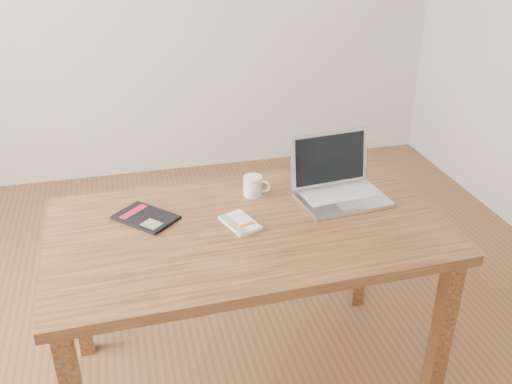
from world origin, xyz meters
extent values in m
plane|color=brown|center=(0.00, 0.00, 0.00)|extent=(4.00, 4.00, 0.00)
cube|color=brown|center=(0.13, -0.16, 0.73)|extent=(1.45, 0.85, 0.04)
cube|color=brown|center=(0.79, -0.49, 0.35)|extent=(0.06, 0.06, 0.71)
cube|color=brown|center=(-0.53, 0.17, 0.35)|extent=(0.06, 0.06, 0.71)
cube|color=brown|center=(0.77, 0.20, 0.35)|extent=(0.06, 0.06, 0.71)
cube|color=silver|center=(0.11, -0.15, 0.76)|extent=(0.14, 0.18, 0.01)
cube|color=white|center=(0.11, -0.15, 0.76)|extent=(0.14, 0.18, 0.01)
cube|color=gray|center=(0.08, -0.16, 0.76)|extent=(0.08, 0.15, 0.00)
cube|color=#D04E0E|center=(0.13, -0.18, 0.76)|extent=(0.05, 0.03, 0.00)
cube|color=black|center=(-0.22, -0.03, 0.76)|extent=(0.26, 0.26, 0.01)
cube|color=#B70D23|center=(-0.27, 0.02, 0.76)|extent=(0.11, 0.11, 0.00)
cube|color=#7B715D|center=(-0.21, -0.09, 0.76)|extent=(0.09, 0.09, 0.00)
cube|color=silver|center=(0.54, -0.07, 0.76)|extent=(0.36, 0.27, 0.02)
cube|color=#BDBDC1|center=(0.54, -0.04, 0.77)|extent=(0.30, 0.15, 0.00)
cube|color=#BCBCC1|center=(0.54, -0.14, 0.77)|extent=(0.11, 0.06, 0.00)
cube|color=silver|center=(0.52, 0.06, 0.88)|extent=(0.34, 0.07, 0.22)
cube|color=black|center=(0.53, 0.05, 0.88)|extent=(0.30, 0.06, 0.20)
cylinder|color=white|center=(0.21, 0.06, 0.79)|extent=(0.07, 0.07, 0.08)
cylinder|color=black|center=(0.21, 0.06, 0.83)|extent=(0.06, 0.06, 0.01)
torus|color=white|center=(0.25, 0.05, 0.79)|extent=(0.06, 0.03, 0.06)
camera|label=1|loc=(-0.27, -1.90, 1.82)|focal=40.00mm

